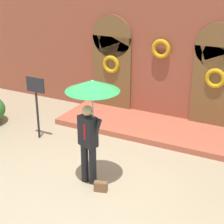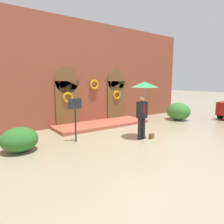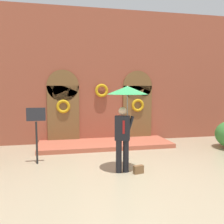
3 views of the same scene
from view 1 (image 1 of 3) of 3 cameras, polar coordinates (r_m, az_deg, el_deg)
ground_plane at (r=8.42m, az=-2.55°, el=-10.48°), size 80.00×80.00×0.00m
building_facade at (r=11.04m, az=8.17°, el=12.25°), size 14.00×2.30×5.60m
person_with_umbrella at (r=7.50m, az=-3.18°, el=1.64°), size 1.10×1.10×2.36m
handbag at (r=8.04m, az=-1.73°, el=-11.30°), size 0.30×0.19×0.22m
sign_post at (r=10.08m, az=-11.46°, el=2.14°), size 0.56×0.06×1.72m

